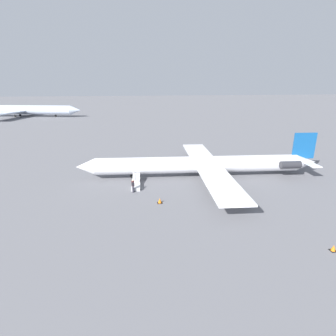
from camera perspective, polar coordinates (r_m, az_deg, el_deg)
The scene contains 7 objects.
ground_plane at distance 39.26m, azimuth 6.44°, elevation -1.86°, with size 600.00×600.00×0.00m, color slate.
airplane_main at distance 38.86m, azimuth 7.94°, elevation 0.81°, with size 35.68×27.69×6.37m.
airplane_far_center at distance 128.79m, azimuth -28.92°, elevation 11.04°, with size 47.90×37.23×9.79m.
boarding_stairs at distance 35.02m, azimuth -6.97°, elevation -3.71°, with size 1.36×4.09×1.62m.
passenger at distance 33.35m, azimuth -7.64°, elevation -3.68°, with size 0.36×0.55×1.74m.
traffic_cone_near_stairs at distance 30.45m, azimuth -1.80°, elevation -7.13°, with size 0.57×0.57×0.62m.
traffic_cone_near_cart at distance 26.28m, azimuth 32.33°, elevation -14.54°, with size 0.49×0.49×0.54m.
Camera 1 is at (10.34, 35.54, 13.07)m, focal length 28.00 mm.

